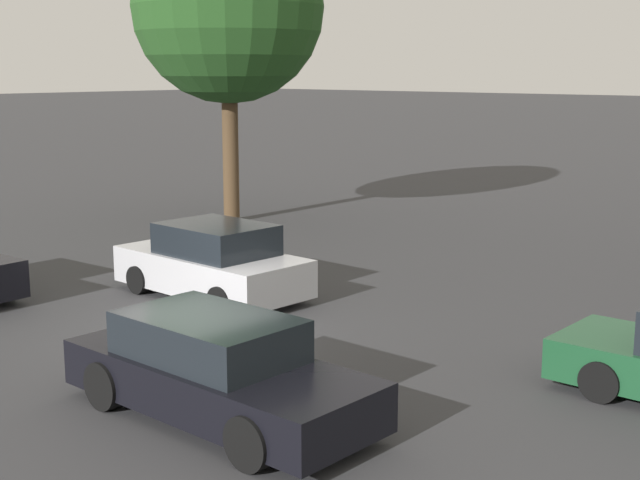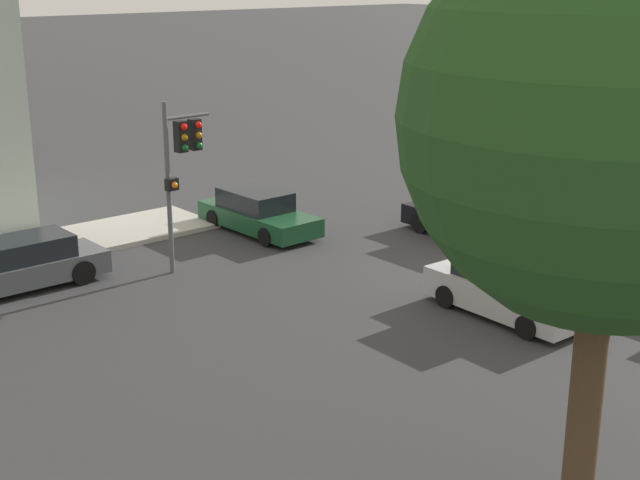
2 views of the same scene
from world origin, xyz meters
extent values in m
plane|color=#333335|center=(0.00, 0.00, 0.00)|extent=(300.00, 300.00, 0.00)
cylinder|color=#4C3823|center=(-8.52, 8.92, 2.21)|extent=(0.50, 0.50, 4.42)
sphere|color=#234C1E|center=(-8.52, 8.92, 6.63)|extent=(5.90, 5.90, 5.90)
cylinder|color=#515456|center=(6.63, 6.92, 2.52)|extent=(0.14, 0.14, 5.04)
cylinder|color=#515456|center=(6.66, 6.18, 4.54)|extent=(0.16, 1.49, 0.10)
cube|color=black|center=(6.65, 6.42, 3.99)|extent=(0.31, 0.31, 0.90)
sphere|color=red|center=(6.46, 6.42, 4.29)|extent=(0.20, 0.20, 0.20)
sphere|color=#99660F|center=(6.46, 6.42, 3.99)|extent=(0.20, 0.20, 0.20)
sphere|color=#0F511E|center=(6.46, 6.42, 3.69)|extent=(0.20, 0.20, 0.20)
cube|color=black|center=(6.67, 5.93, 3.99)|extent=(0.31, 0.31, 0.90)
sphere|color=red|center=(6.48, 5.92, 4.29)|extent=(0.20, 0.20, 0.20)
sphere|color=#99660F|center=(6.48, 5.92, 3.99)|extent=(0.20, 0.20, 0.20)
sphere|color=#0F511E|center=(6.48, 5.92, 3.69)|extent=(0.20, 0.20, 0.20)
cube|color=black|center=(6.45, 6.91, 2.70)|extent=(0.23, 0.36, 0.35)
sphere|color=orange|center=(6.31, 6.90, 2.70)|extent=(0.18, 0.18, 0.18)
cube|color=black|center=(3.24, -2.49, 0.52)|extent=(4.79, 1.87, 0.66)
cube|color=black|center=(3.05, -2.49, 1.15)|extent=(2.50, 1.62, 0.59)
cylinder|color=black|center=(4.73, -1.66, 0.35)|extent=(0.71, 0.23, 0.71)
cylinder|color=black|center=(4.71, -3.36, 0.35)|extent=(0.71, 0.23, 0.71)
cylinder|color=black|center=(1.78, -1.62, 0.35)|extent=(0.71, 0.23, 0.71)
cylinder|color=black|center=(1.75, -3.32, 0.35)|extent=(0.71, 0.23, 0.71)
cube|color=#194728|center=(8.40, 2.42, 0.48)|extent=(4.76, 1.85, 0.61)
cube|color=black|center=(8.59, 2.42, 1.10)|extent=(2.48, 1.60, 0.63)
cylinder|color=black|center=(6.95, 1.57, 0.31)|extent=(0.62, 0.23, 0.62)
cylinder|color=black|center=(6.92, 3.24, 0.31)|extent=(0.62, 0.23, 0.62)
cylinder|color=black|center=(9.88, 1.60, 0.31)|extent=(0.62, 0.23, 0.62)
cylinder|color=black|center=(9.86, 3.28, 0.31)|extent=(0.62, 0.23, 0.62)
cube|color=#B7B7BC|center=(-1.86, 2.02, 0.56)|extent=(4.39, 2.09, 0.78)
cube|color=black|center=(-1.69, 2.02, 1.26)|extent=(2.31, 1.79, 0.64)
cylinder|color=black|center=(-3.24, 1.15, 0.30)|extent=(0.62, 0.24, 0.61)
cylinder|color=black|center=(-3.17, 2.99, 0.30)|extent=(0.62, 0.24, 0.61)
cylinder|color=black|center=(-0.55, 1.06, 0.30)|extent=(0.62, 0.24, 0.61)
cylinder|color=black|center=(-0.49, 2.89, 0.30)|extent=(0.62, 0.24, 0.61)
cube|color=#4C5156|center=(8.19, 10.84, 0.52)|extent=(1.72, 4.68, 0.64)
cube|color=black|center=(8.19, 10.65, 1.14)|extent=(1.51, 2.44, 0.62)
cylinder|color=black|center=(7.39, 9.38, 0.35)|extent=(0.22, 0.71, 0.71)
cylinder|color=black|center=(8.99, 9.39, 0.35)|extent=(0.22, 0.71, 0.71)
camera|label=1|loc=(11.90, -10.37, 4.76)|focal=50.00mm
camera|label=2|loc=(-15.07, 19.73, 8.58)|focal=50.00mm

